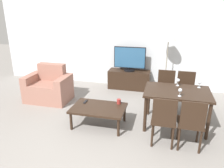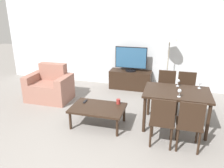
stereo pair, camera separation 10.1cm
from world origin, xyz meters
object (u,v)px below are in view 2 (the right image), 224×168
at_px(remote_primary, 85,101).
at_px(coffee_table, 98,109).
at_px(tv_stand, 130,80).
at_px(dining_table, 177,96).
at_px(dining_chair_near_right, 190,123).
at_px(tv, 131,59).
at_px(cup_white_near, 118,102).
at_px(dining_chair_far_left, 166,89).
at_px(wine_glass_center, 200,83).
at_px(armchair, 50,87).
at_px(wine_glass_right, 178,81).
at_px(floor_lamp, 170,38).
at_px(dining_chair_near, 162,119).
at_px(wine_glass_left, 179,91).
at_px(dining_chair_far, 186,91).

bearing_deg(remote_primary, coffee_table, -25.90).
distance_m(tv_stand, coffee_table, 2.18).
xyz_separation_m(dining_table, dining_chair_near_right, (0.21, -0.72, -0.14)).
height_order(tv, cup_white_near, tv).
xyz_separation_m(dining_chair_far_left, remote_primary, (-1.55, -0.91, -0.10)).
xyz_separation_m(coffee_table, wine_glass_center, (1.83, 0.62, 0.48)).
height_order(dining_table, remote_primary, dining_table).
distance_m(armchair, tv_stand, 2.19).
height_order(armchair, wine_glass_center, wine_glass_center).
height_order(dining_chair_far_left, wine_glass_right, dining_chair_far_left).
bearing_deg(tv, floor_lamp, -5.59).
distance_m(armchair, coffee_table, 1.78).
xyz_separation_m(coffee_table, dining_chair_near_right, (1.64, -0.37, 0.15)).
bearing_deg(dining_chair_near_right, wine_glass_right, 101.29).
distance_m(dining_chair_near, floor_lamp, 2.62).
distance_m(cup_white_near, wine_glass_left, 1.19).
height_order(tv_stand, dining_chair_near_right, dining_chair_near_right).
xyz_separation_m(dining_chair_near_right, floor_lamp, (-0.44, 2.43, 0.96)).
height_order(floor_lamp, cup_white_near, floor_lamp).
relative_size(dining_table, wine_glass_left, 8.19).
bearing_deg(wine_glass_right, wine_glass_center, -2.15).
xyz_separation_m(tv_stand, dining_chair_near, (1.00, -2.53, 0.23)).
distance_m(dining_table, dining_chair_far, 0.76).
bearing_deg(tv, wine_glass_right, -51.34).
bearing_deg(floor_lamp, dining_chair_far, -66.18).
bearing_deg(wine_glass_center, wine_glass_left, -125.31).
bearing_deg(dining_chair_near_right, dining_chair_near, 180.00).
xyz_separation_m(coffee_table, wine_glass_left, (1.46, 0.08, 0.48)).
bearing_deg(floor_lamp, wine_glass_center, -66.18).
distance_m(dining_table, dining_chair_far_left, 0.76).
bearing_deg(remote_primary, dining_chair_near, -18.78).
bearing_deg(wine_glass_left, dining_chair_far, 79.49).
bearing_deg(dining_table, cup_white_near, -174.75).
height_order(dining_table, wine_glass_right, wine_glass_right).
distance_m(tv_stand, dining_chair_far, 1.81).
bearing_deg(armchair, tv_stand, 36.05).
relative_size(dining_table, wine_glass_right, 8.19).
bearing_deg(coffee_table, dining_chair_near, -16.76).
bearing_deg(dining_chair_near_right, tv_stand, 119.33).
bearing_deg(tv_stand, armchair, -143.95).
relative_size(tv_stand, coffee_table, 1.12).
relative_size(dining_chair_far, dining_chair_far_left, 1.00).
height_order(remote_primary, cup_white_near, cup_white_near).
distance_m(coffee_table, dining_chair_near_right, 1.69).
xyz_separation_m(dining_chair_near_right, cup_white_near, (-1.30, 0.62, -0.06)).
bearing_deg(remote_primary, dining_chair_far_left, 30.38).
relative_size(coffee_table, wine_glass_right, 6.97).
bearing_deg(wine_glass_center, tv, 136.37).
height_order(dining_chair_near, wine_glass_left, dining_chair_near).
xyz_separation_m(tv_stand, wine_glass_right, (1.22, -1.53, 0.57)).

